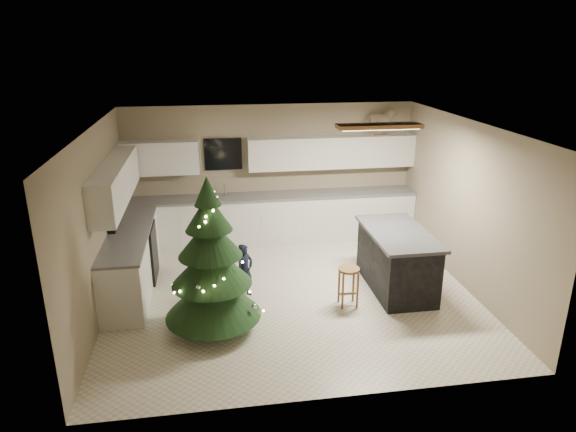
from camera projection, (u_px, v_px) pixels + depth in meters
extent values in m
plane|color=beige|center=(291.00, 293.00, 7.99)|extent=(5.50, 5.50, 0.00)
cube|color=gray|center=(271.00, 172.00, 9.89)|extent=(5.50, 0.02, 2.60)
cube|color=gray|center=(331.00, 293.00, 5.23)|extent=(5.50, 0.02, 2.60)
cube|color=gray|center=(98.00, 224.00, 7.16)|extent=(0.02, 5.00, 2.60)
cube|color=gray|center=(466.00, 205.00, 7.96)|extent=(0.02, 5.00, 2.60)
cube|color=silver|center=(292.00, 126.00, 7.13)|extent=(5.50, 5.00, 0.02)
cube|color=#92582F|center=(379.00, 126.00, 7.43)|extent=(1.25, 0.32, 0.06)
cube|color=white|center=(379.00, 128.00, 7.44)|extent=(1.15, 0.24, 0.02)
cube|color=silver|center=(273.00, 219.00, 9.89)|extent=(5.48, 0.60, 0.90)
cube|color=silver|center=(131.00, 261.00, 8.04)|extent=(0.60, 2.60, 0.90)
cube|color=slate|center=(273.00, 196.00, 9.73)|extent=(5.48, 0.62, 0.04)
cube|color=slate|center=(129.00, 233.00, 7.89)|extent=(0.62, 2.60, 0.04)
cube|color=silver|center=(160.00, 158.00, 9.30)|extent=(1.40, 0.35, 0.60)
cube|color=silver|center=(332.00, 152.00, 9.76)|extent=(3.20, 0.35, 0.60)
cube|color=silver|center=(116.00, 182.00, 7.73)|extent=(0.35, 2.60, 0.60)
cube|color=black|center=(223.00, 154.00, 9.60)|extent=(0.70, 0.04, 0.60)
cube|color=#99999E|center=(225.00, 199.00, 9.61)|extent=(0.55, 0.40, 0.06)
cylinder|color=#99999E|center=(225.00, 189.00, 9.65)|extent=(0.03, 0.03, 0.24)
cube|color=black|center=(135.00, 253.00, 8.32)|extent=(0.64, 0.75, 0.90)
cube|color=black|center=(115.00, 219.00, 8.09)|extent=(0.10, 0.75, 0.30)
cube|color=black|center=(396.00, 261.00, 8.02)|extent=(0.80, 1.60, 0.90)
cube|color=black|center=(399.00, 233.00, 7.87)|extent=(0.90, 1.70, 0.05)
cylinder|color=#92582F|center=(349.00, 269.00, 7.44)|extent=(0.31, 0.31, 0.04)
cylinder|color=#92582F|center=(343.00, 292.00, 7.42)|extent=(0.03, 0.03, 0.56)
cylinder|color=#92582F|center=(357.00, 291.00, 7.46)|extent=(0.03, 0.03, 0.56)
cylinder|color=#92582F|center=(339.00, 285.00, 7.63)|extent=(0.03, 0.03, 0.56)
cylinder|color=#92582F|center=(353.00, 284.00, 7.66)|extent=(0.03, 0.03, 0.56)
cube|color=#92582F|center=(348.00, 294.00, 7.57)|extent=(0.24, 0.03, 0.03)
cylinder|color=#3F2816|center=(214.00, 318.00, 7.00)|extent=(0.11, 0.11, 0.29)
cone|color=#19361D|center=(213.00, 293.00, 6.87)|extent=(1.30, 1.30, 0.67)
cone|color=#19361D|center=(211.00, 264.00, 6.73)|extent=(1.07, 1.07, 0.57)
cone|color=#19361D|center=(210.00, 237.00, 6.60)|extent=(0.84, 0.84, 0.52)
cone|color=#19361D|center=(208.00, 212.00, 6.49)|extent=(0.61, 0.61, 0.48)
cone|color=#19361D|center=(207.00, 191.00, 6.40)|extent=(0.34, 0.34, 0.38)
sphere|color=#FFD88C|center=(263.00, 308.00, 7.06)|extent=(0.03, 0.03, 0.03)
sphere|color=#FFD88C|center=(254.00, 294.00, 7.31)|extent=(0.03, 0.03, 0.03)
sphere|color=#FFD88C|center=(237.00, 285.00, 7.46)|extent=(0.03, 0.03, 0.03)
sphere|color=#FFD88C|center=(217.00, 279.00, 7.48)|extent=(0.03, 0.03, 0.03)
sphere|color=#FFD88C|center=(197.00, 279.00, 7.37)|extent=(0.03, 0.03, 0.03)
sphere|color=#FFD88C|center=(181.00, 281.00, 7.15)|extent=(0.03, 0.03, 0.03)
sphere|color=#FFD88C|center=(172.00, 285.00, 6.89)|extent=(0.03, 0.03, 0.03)
sphere|color=#FFD88C|center=(172.00, 290.00, 6.63)|extent=(0.03, 0.03, 0.03)
sphere|color=#FFD88C|center=(182.00, 292.00, 6.44)|extent=(0.03, 0.03, 0.03)
sphere|color=#FFD88C|center=(198.00, 291.00, 6.34)|extent=(0.03, 0.03, 0.03)
sphere|color=#FFD88C|center=(216.00, 285.00, 6.34)|extent=(0.03, 0.03, 0.03)
sphere|color=#FFD88C|center=(231.00, 277.00, 6.44)|extent=(0.03, 0.03, 0.03)
sphere|color=#FFD88C|center=(240.00, 266.00, 6.59)|extent=(0.03, 0.03, 0.03)
sphere|color=#FFD88C|center=(241.00, 255.00, 6.75)|extent=(0.03, 0.03, 0.03)
sphere|color=#FFD88C|center=(235.00, 246.00, 6.88)|extent=(0.03, 0.03, 0.03)
sphere|color=#FFD88C|center=(225.00, 239.00, 6.95)|extent=(0.03, 0.03, 0.03)
sphere|color=#FFD88C|center=(213.00, 235.00, 6.95)|extent=(0.03, 0.03, 0.03)
sphere|color=#FFD88C|center=(201.00, 232.00, 6.87)|extent=(0.03, 0.03, 0.03)
sphere|color=#FFD88C|center=(193.00, 231.00, 6.74)|extent=(0.03, 0.03, 0.03)
sphere|color=#FFD88C|center=(189.00, 230.00, 6.60)|extent=(0.03, 0.03, 0.03)
sphere|color=#FFD88C|center=(190.00, 228.00, 6.47)|extent=(0.03, 0.03, 0.03)
sphere|color=#FFD88C|center=(195.00, 226.00, 6.37)|extent=(0.03, 0.03, 0.03)
sphere|color=#FFD88C|center=(203.00, 222.00, 6.33)|extent=(0.03, 0.03, 0.03)
sphere|color=#FFD88C|center=(210.00, 216.00, 6.33)|extent=(0.03, 0.03, 0.03)
sphere|color=#FFD88C|center=(215.00, 210.00, 6.36)|extent=(0.03, 0.03, 0.03)
sphere|color=#FFD88C|center=(217.00, 204.00, 6.41)|extent=(0.03, 0.03, 0.03)
sphere|color=#FFD88C|center=(217.00, 197.00, 6.45)|extent=(0.03, 0.03, 0.03)
sphere|color=#FFD88C|center=(214.00, 192.00, 6.46)|extent=(0.03, 0.03, 0.03)
sphere|color=#FFD88C|center=(210.00, 187.00, 6.45)|extent=(0.03, 0.03, 0.03)
sphere|color=silver|center=(255.00, 299.00, 7.00)|extent=(0.07, 0.07, 0.07)
sphere|color=silver|center=(191.00, 276.00, 7.17)|extent=(0.07, 0.07, 0.07)
sphere|color=silver|center=(202.00, 287.00, 6.38)|extent=(0.07, 0.07, 0.07)
sphere|color=silver|center=(235.00, 253.00, 6.85)|extent=(0.07, 0.07, 0.07)
sphere|color=silver|center=(193.00, 239.00, 6.75)|extent=(0.07, 0.07, 0.07)
sphere|color=silver|center=(209.00, 233.00, 6.38)|extent=(0.07, 0.07, 0.07)
sphere|color=silver|center=(215.00, 210.00, 6.57)|extent=(0.07, 0.07, 0.07)
sphere|color=silver|center=(204.00, 195.00, 6.43)|extent=(0.07, 0.07, 0.07)
imported|color=black|center=(245.00, 271.00, 7.77)|extent=(0.37, 0.35, 0.84)
cube|color=#92582F|center=(380.00, 135.00, 9.77)|extent=(0.23, 0.02, 0.02)
cube|color=#92582F|center=(379.00, 134.00, 9.83)|extent=(0.23, 0.02, 0.02)
imported|color=beige|center=(381.00, 121.00, 9.71)|extent=(0.60, 0.29, 0.50)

